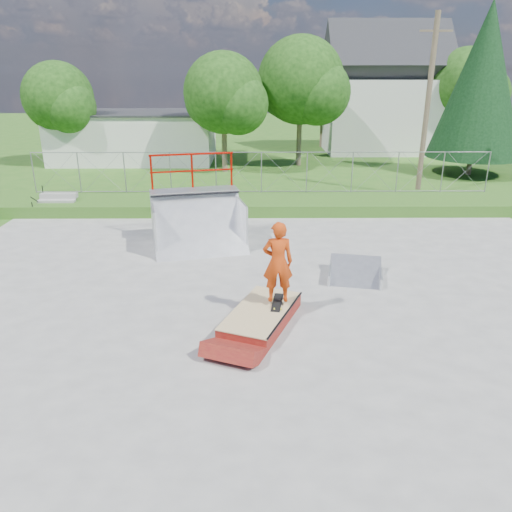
{
  "coord_description": "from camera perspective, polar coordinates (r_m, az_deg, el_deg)",
  "views": [
    {
      "loc": [
        -0.42,
        -11.31,
        5.64
      ],
      "look_at": [
        -0.32,
        0.81,
        1.1
      ],
      "focal_mm": 35.0,
      "sensor_mm": 36.0,
      "label": 1
    }
  ],
  "objects": [
    {
      "name": "tree_right_far",
      "position": [
        38.1,
        23.3,
        17.32
      ],
      "size": [
        5.1,
        4.8,
        7.12
      ],
      "color": "brown",
      "rests_on": "ground"
    },
    {
      "name": "skateboard",
      "position": [
        11.96,
        2.43,
        -5.39
      ],
      "size": [
        0.35,
        0.82,
        0.13
      ],
      "primitive_type": "cube",
      "rotation": [
        0.14,
        0.0,
        -0.17
      ],
      "color": "black",
      "rests_on": "grind_box"
    },
    {
      "name": "flat_bank_ramp",
      "position": [
        14.5,
        11.25,
        -1.82
      ],
      "size": [
        1.75,
        1.83,
        0.45
      ],
      "primitive_type": null,
      "rotation": [
        0.0,
        0.0,
        -0.2
      ],
      "color": "#B0B2B8",
      "rests_on": "concrete_pad"
    },
    {
      "name": "gable_house",
      "position": [
        38.52,
        14.33,
        17.25
      ],
      "size": [
        8.4,
        6.08,
        8.94
      ],
      "color": "silver",
      "rests_on": "ground"
    },
    {
      "name": "grass_berm",
      "position": [
        21.5,
        0.66,
        6.01
      ],
      "size": [
        24.0,
        3.0,
        0.5
      ],
      "primitive_type": "cube",
      "color": "#2D611B",
      "rests_on": "ground"
    },
    {
      "name": "tree_left_near",
      "position": [
        29.21,
        -3.25,
        17.75
      ],
      "size": [
        4.76,
        4.48,
        6.65
      ],
      "color": "brown",
      "rests_on": "ground"
    },
    {
      "name": "tree_center",
      "position": [
        31.3,
        5.7,
        18.99
      ],
      "size": [
        5.44,
        5.12,
        7.6
      ],
      "color": "brown",
      "rests_on": "ground"
    },
    {
      "name": "skater",
      "position": [
        11.57,
        2.5,
        -1.05
      ],
      "size": [
        0.73,
        0.5,
        1.95
      ],
      "primitive_type": "imported",
      "rotation": [
        0.0,
        0.0,
        3.19
      ],
      "color": "#BF380D",
      "rests_on": "grind_box"
    },
    {
      "name": "concrete_stairs",
      "position": [
        22.21,
        -21.91,
        5.39
      ],
      "size": [
        1.5,
        1.6,
        0.8
      ],
      "primitive_type": null,
      "color": "gray",
      "rests_on": "ground"
    },
    {
      "name": "grind_box",
      "position": [
        11.81,
        0.6,
        -6.97
      ],
      "size": [
        2.07,
        2.79,
        0.37
      ],
      "rotation": [
        0.0,
        0.0,
        -0.38
      ],
      "color": "maroon",
      "rests_on": "concrete_pad"
    },
    {
      "name": "utility_building_flat",
      "position": [
        34.41,
        -13.56,
        13.07
      ],
      "size": [
        10.0,
        6.0,
        3.0
      ],
      "primitive_type": "cube",
      "color": "silver",
      "rests_on": "ground"
    },
    {
      "name": "ground",
      "position": [
        12.65,
        1.49,
        -5.97
      ],
      "size": [
        120.0,
        120.0,
        0.0
      ],
      "primitive_type": "plane",
      "color": "#2D611B",
      "rests_on": "ground"
    },
    {
      "name": "chain_link_fence",
      "position": [
        22.22,
        0.62,
        9.53
      ],
      "size": [
        20.0,
        0.06,
        1.8
      ],
      "primitive_type": null,
      "color": "gray",
      "rests_on": "grass_berm"
    },
    {
      "name": "quarter_pipe",
      "position": [
        16.53,
        -6.68,
        5.84
      ],
      "size": [
        3.47,
        3.13,
        2.97
      ],
      "primitive_type": null,
      "rotation": [
        0.0,
        0.0,
        0.23
      ],
      "color": "#B0B2B8",
      "rests_on": "concrete_pad"
    },
    {
      "name": "conifer_tree",
      "position": [
        30.92,
        24.43,
        17.72
      ],
      "size": [
        5.04,
        5.04,
        9.1
      ],
      "color": "brown",
      "rests_on": "ground"
    },
    {
      "name": "concrete_pad",
      "position": [
        12.64,
        1.49,
        -5.89
      ],
      "size": [
        20.0,
        16.0,
        0.04
      ],
      "primitive_type": "cube",
      "color": "gray",
      "rests_on": "ground"
    },
    {
      "name": "tree_back_mid",
      "position": [
        39.62,
        8.06,
        17.44
      ],
      "size": [
        4.08,
        3.84,
        5.7
      ],
      "color": "brown",
      "rests_on": "ground"
    },
    {
      "name": "utility_pole",
      "position": [
        24.67,
        18.97,
        15.67
      ],
      "size": [
        0.24,
        0.24,
        8.0
      ],
      "primitive_type": "cylinder",
      "color": "brown",
      "rests_on": "ground"
    },
    {
      "name": "tree_left_far",
      "position": [
        33.2,
        -21.37,
        16.26
      ],
      "size": [
        4.42,
        4.16,
        6.18
      ],
      "color": "brown",
      "rests_on": "ground"
    }
  ]
}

